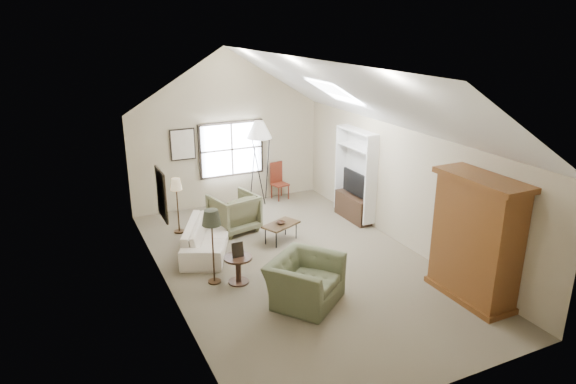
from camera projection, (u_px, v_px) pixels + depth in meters
name	position (u px, v px, depth m)	size (l,w,h in m)	color
room_shell	(298.00, 103.00, 9.12)	(5.01, 8.01, 4.00)	#675E4A
window	(232.00, 149.00, 13.11)	(1.72, 0.08, 1.42)	black
skylight	(335.00, 91.00, 10.42)	(0.80, 1.20, 0.52)	white
wall_art	(173.00, 168.00, 10.49)	(1.97, 3.71, 0.88)	black
armoire	(476.00, 239.00, 8.64)	(0.60, 1.50, 2.20)	brown
tv_alcove	(355.00, 173.00, 12.11)	(0.32, 1.30, 2.10)	white
media_console	(353.00, 207.00, 12.38)	(0.34, 1.18, 0.60)	#382316
tv_panel	(354.00, 183.00, 12.18)	(0.05, 0.90, 0.55)	black
sofa	(207.00, 237.00, 10.71)	(2.09, 0.82, 0.61)	beige
armchair_near	(305.00, 281.00, 8.73)	(1.21, 1.05, 0.78)	#575F42
armchair_far	(234.00, 212.00, 11.68)	(0.93, 0.96, 0.87)	#636446
coffee_table	(281.00, 233.00, 11.16)	(0.81, 0.45, 0.41)	#3B2A18
bowl	(281.00, 223.00, 11.08)	(0.19, 0.19, 0.05)	#392217
side_table	(238.00, 270.00, 9.39)	(0.52, 0.52, 0.52)	#392017
side_chair	(280.00, 181.00, 13.70)	(0.39, 0.39, 0.99)	maroon
tripod_lamp	(260.00, 162.00, 13.27)	(0.64, 0.64, 2.21)	silver
dark_lamp	(213.00, 246.00, 9.25)	(0.35, 0.35, 1.46)	black
tan_lamp	(178.00, 205.00, 11.50)	(0.26, 0.26, 1.31)	tan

